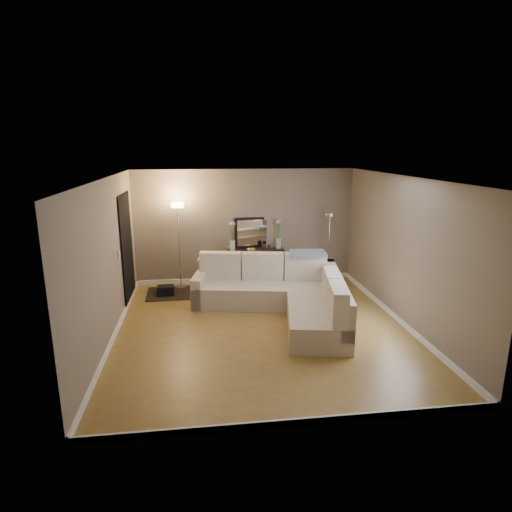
{
  "coord_description": "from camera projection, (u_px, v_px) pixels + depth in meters",
  "views": [
    {
      "loc": [
        -1.01,
        -6.86,
        3.09
      ],
      "look_at": [
        0.0,
        0.8,
        1.1
      ],
      "focal_mm": 30.0,
      "sensor_mm": 36.0,
      "label": 1
    }
  ],
  "objects": [
    {
      "name": "throw_blanket",
      "position": [
        307.0,
        253.0,
        8.65
      ],
      "size": [
        0.76,
        0.5,
        0.09
      ],
      "primitive_type": "cube",
      "rotation": [
        0.1,
        0.0,
        -0.13
      ],
      "color": "slate",
      "rests_on": "sectional_sofa"
    },
    {
      "name": "wall_left",
      "position": [
        107.0,
        261.0,
        6.84
      ],
      "size": [
        0.02,
        5.5,
        2.6
      ],
      "primitive_type": "cube",
      "color": "#7A6E5E",
      "rests_on": "ground"
    },
    {
      "name": "sectional_sofa",
      "position": [
        284.0,
        293.0,
        8.14
      ],
      "size": [
        2.95,
        3.16,
        1.0
      ],
      "color": "#BFAE9B",
      "rests_on": "floor"
    },
    {
      "name": "black_bag",
      "position": [
        166.0,
        291.0,
        9.1
      ],
      "size": [
        0.36,
        0.26,
        0.23
      ],
      "primitive_type": "cube",
      "rotation": [
        0.0,
        0.0,
        0.03
      ],
      "color": "black",
      "rests_on": "charcoal_rug"
    },
    {
      "name": "wall_back",
      "position": [
        245.0,
        227.0,
        9.81
      ],
      "size": [
        5.0,
        0.02,
        2.6
      ],
      "primitive_type": "cube",
      "color": "#7A6E5E",
      "rests_on": "ground"
    },
    {
      "name": "ceiling",
      "position": [
        263.0,
        177.0,
        6.84
      ],
      "size": [
        5.0,
        5.5,
        0.01
      ],
      "primitive_type": "cube",
      "color": "white",
      "rests_on": "ground"
    },
    {
      "name": "baseboard_front",
      "position": [
        297.0,
        422.0,
        4.85
      ],
      "size": [
        5.0,
        0.03,
        0.1
      ],
      "primitive_type": "cube",
      "color": "white",
      "rests_on": "ground"
    },
    {
      "name": "wall_front",
      "position": [
        300.0,
        321.0,
        4.51
      ],
      "size": [
        5.0,
        0.02,
        2.6
      ],
      "primitive_type": "cube",
      "color": "#7A6E5E",
      "rests_on": "ground"
    },
    {
      "name": "floor_lamp_unlit",
      "position": [
        329.0,
        234.0,
        9.7
      ],
      "size": [
        0.28,
        0.28,
        1.64
      ],
      "color": "silver",
      "rests_on": "floor"
    },
    {
      "name": "floor",
      "position": [
        262.0,
        328.0,
        7.49
      ],
      "size": [
        5.0,
        5.5,
        0.01
      ],
      "primitive_type": "cube",
      "color": "olive",
      "rests_on": "ground"
    },
    {
      "name": "switch_plate",
      "position": [
        119.0,
        254.0,
        7.69
      ],
      "size": [
        0.02,
        0.08,
        0.12
      ],
      "primitive_type": "cube",
      "color": "white",
      "rests_on": "ground"
    },
    {
      "name": "floor_lamp_lit",
      "position": [
        178.0,
        229.0,
        9.28
      ],
      "size": [
        0.28,
        0.28,
        1.9
      ],
      "color": "silver",
      "rests_on": "floor"
    },
    {
      "name": "baseboard_back",
      "position": [
        245.0,
        279.0,
        10.1
      ],
      "size": [
        5.0,
        0.03,
        0.1
      ],
      "primitive_type": "cube",
      "color": "white",
      "rests_on": "ground"
    },
    {
      "name": "doorway",
      "position": [
        127.0,
        249.0,
        8.53
      ],
      "size": [
        0.02,
        1.2,
        2.2
      ],
      "primitive_type": "cube",
      "color": "black",
      "rests_on": "ground"
    },
    {
      "name": "leaning_mirror",
      "position": [
        254.0,
        233.0,
        9.85
      ],
      "size": [
        0.91,
        0.15,
        0.71
      ],
      "color": "black",
      "rests_on": "console_table"
    },
    {
      "name": "flower_vase_left",
      "position": [
        232.0,
        238.0,
        9.58
      ],
      "size": [
        0.15,
        0.13,
        0.68
      ],
      "color": "silver",
      "rests_on": "console_table"
    },
    {
      "name": "flower_vase_right",
      "position": [
        279.0,
        236.0,
        9.85
      ],
      "size": [
        0.15,
        0.13,
        0.68
      ],
      "color": "silver",
      "rests_on": "console_table"
    },
    {
      "name": "console_table",
      "position": [
        252.0,
        264.0,
        9.85
      ],
      "size": [
        1.32,
        0.5,
        0.79
      ],
      "color": "black",
      "rests_on": "floor"
    },
    {
      "name": "wall_right",
      "position": [
        404.0,
        252.0,
        7.48
      ],
      "size": [
        0.02,
        5.5,
        2.6
      ],
      "primitive_type": "cube",
      "color": "#7A6E5E",
      "rests_on": "ground"
    },
    {
      "name": "charcoal_rug",
      "position": [
        176.0,
        293.0,
        9.25
      ],
      "size": [
        1.27,
        0.97,
        0.02
      ],
      "primitive_type": "cube",
      "rotation": [
        0.0,
        0.0,
        0.03
      ],
      "color": "black",
      "rests_on": "floor"
    },
    {
      "name": "baseboard_left",
      "position": [
        115.0,
        333.0,
        7.16
      ],
      "size": [
        0.03,
        5.5,
        0.1
      ],
      "primitive_type": "cube",
      "color": "white",
      "rests_on": "ground"
    },
    {
      "name": "table_decor",
      "position": [
        256.0,
        248.0,
        9.74
      ],
      "size": [
        0.55,
        0.14,
        0.13
      ],
      "color": "orange",
      "rests_on": "console_table"
    },
    {
      "name": "baseboard_right",
      "position": [
        397.0,
        318.0,
        7.79
      ],
      "size": [
        0.03,
        5.5,
        0.1
      ],
      "primitive_type": "cube",
      "color": "white",
      "rests_on": "ground"
    }
  ]
}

